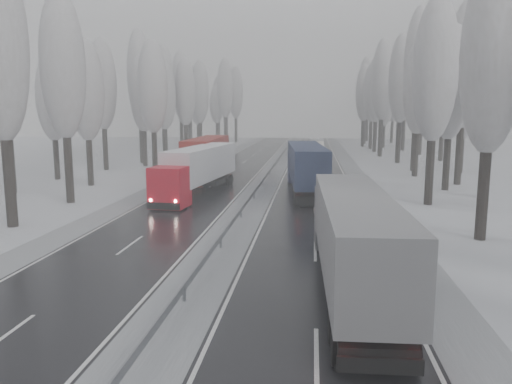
% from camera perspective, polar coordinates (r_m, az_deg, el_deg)
% --- Properties ---
extents(ground, '(260.00, 260.00, 0.00)m').
position_cam_1_polar(ground, '(17.20, -11.69, -17.09)').
color(ground, silver).
rests_on(ground, ground).
extents(carriageway_right, '(7.50, 200.00, 0.03)m').
position_cam_1_polar(carriageway_right, '(45.25, 6.70, -0.47)').
color(carriageway_right, black).
rests_on(carriageway_right, ground).
extents(carriageway_left, '(7.50, 200.00, 0.03)m').
position_cam_1_polar(carriageway_left, '(46.40, -6.38, -0.22)').
color(carriageway_left, black).
rests_on(carriageway_left, ground).
extents(median_slush, '(3.00, 200.00, 0.04)m').
position_cam_1_polar(median_slush, '(45.52, 0.08, -0.34)').
color(median_slush, '#AAAEB3').
rests_on(median_slush, ground).
extents(shoulder_right, '(2.40, 200.00, 0.04)m').
position_cam_1_polar(shoulder_right, '(45.54, 12.94, -0.57)').
color(shoulder_right, '#AAAEB3').
rests_on(shoulder_right, ground).
extents(shoulder_left, '(2.40, 200.00, 0.04)m').
position_cam_1_polar(shoulder_left, '(47.74, -12.18, -0.10)').
color(shoulder_left, '#AAAEB3').
rests_on(shoulder_left, ground).
extents(median_guardrail, '(0.12, 200.00, 0.76)m').
position_cam_1_polar(median_guardrail, '(45.42, 0.08, 0.38)').
color(median_guardrail, slate).
rests_on(median_guardrail, ground).
extents(tree_16, '(3.60, 3.60, 16.53)m').
position_cam_1_polar(tree_16, '(32.04, 25.48, 13.89)').
color(tree_16, black).
rests_on(tree_16, ground).
extents(tree_18, '(3.60, 3.60, 16.58)m').
position_cam_1_polar(tree_18, '(42.83, 19.80, 12.87)').
color(tree_18, black).
rests_on(tree_18, ground).
extents(tree_19, '(3.60, 3.60, 14.57)m').
position_cam_1_polar(tree_19, '(48.08, 25.13, 10.56)').
color(tree_19, black).
rests_on(tree_19, ground).
extents(tree_20, '(3.60, 3.60, 15.71)m').
position_cam_1_polar(tree_20, '(51.48, 21.42, 11.45)').
color(tree_20, black).
rests_on(tree_20, ground).
extents(tree_21, '(3.60, 3.60, 18.62)m').
position_cam_1_polar(tree_21, '(56.03, 22.73, 13.05)').
color(tree_21, black).
rests_on(tree_21, ground).
extents(tree_22, '(3.60, 3.60, 15.86)m').
position_cam_1_polar(tree_22, '(61.46, 18.12, 11.25)').
color(tree_22, black).
rests_on(tree_22, ground).
extents(tree_23, '(3.60, 3.60, 13.55)m').
position_cam_1_polar(tree_23, '(66.78, 22.73, 9.53)').
color(tree_23, black).
rests_on(tree_23, ground).
extents(tree_24, '(3.60, 3.60, 20.49)m').
position_cam_1_polar(tree_24, '(67.12, 18.06, 13.56)').
color(tree_24, black).
rests_on(tree_24, ground).
extents(tree_25, '(3.60, 3.60, 19.44)m').
position_cam_1_polar(tree_25, '(72.56, 22.88, 12.41)').
color(tree_25, black).
rests_on(tree_25, ground).
extents(tree_26, '(3.60, 3.60, 18.78)m').
position_cam_1_polar(tree_26, '(77.05, 16.24, 12.22)').
color(tree_26, black).
rests_on(tree_26, ground).
extents(tree_27, '(3.60, 3.60, 17.62)m').
position_cam_1_polar(tree_27, '(82.36, 20.75, 11.26)').
color(tree_27, black).
rests_on(tree_27, ground).
extents(tree_28, '(3.60, 3.60, 19.62)m').
position_cam_1_polar(tree_28, '(87.45, 14.26, 12.25)').
color(tree_28, black).
rests_on(tree_28, ground).
extents(tree_29, '(3.60, 3.60, 18.11)m').
position_cam_1_polar(tree_29, '(92.57, 18.51, 11.28)').
color(tree_29, black).
rests_on(tree_29, ground).
extents(tree_30, '(3.60, 3.60, 17.86)m').
position_cam_1_polar(tree_30, '(97.08, 13.59, 11.28)').
color(tree_30, black).
rests_on(tree_30, ground).
extents(tree_31, '(3.60, 3.60, 18.58)m').
position_cam_1_polar(tree_31, '(101.92, 16.69, 11.30)').
color(tree_31, black).
rests_on(tree_31, ground).
extents(tree_32, '(3.60, 3.60, 17.33)m').
position_cam_1_polar(tree_32, '(104.53, 13.12, 10.94)').
color(tree_32, black).
rests_on(tree_32, ground).
extents(tree_33, '(3.60, 3.60, 14.33)m').
position_cam_1_polar(tree_33, '(108.84, 14.50, 9.80)').
color(tree_33, black).
rests_on(tree_33, ground).
extents(tree_34, '(3.60, 3.60, 17.63)m').
position_cam_1_polar(tree_34, '(111.51, 12.24, 10.95)').
color(tree_34, black).
rests_on(tree_34, ground).
extents(tree_35, '(3.60, 3.60, 18.25)m').
position_cam_1_polar(tree_35, '(116.72, 16.63, 10.88)').
color(tree_35, black).
rests_on(tree_35, ground).
extents(tree_36, '(3.60, 3.60, 20.23)m').
position_cam_1_polar(tree_36, '(121.49, 12.43, 11.56)').
color(tree_36, black).
rests_on(tree_36, ground).
extents(tree_37, '(3.60, 3.60, 16.37)m').
position_cam_1_polar(tree_37, '(126.25, 15.41, 10.24)').
color(tree_37, black).
rests_on(tree_37, ground).
extents(tree_38, '(3.60, 3.60, 17.97)m').
position_cam_1_polar(tree_38, '(132.11, 12.68, 10.72)').
color(tree_38, black).
rests_on(tree_38, ground).
extents(tree_39, '(3.60, 3.60, 16.19)m').
position_cam_1_polar(tree_39, '(136.37, 13.68, 10.15)').
color(tree_39, black).
rests_on(tree_39, ground).
extents(tree_58, '(3.60, 3.60, 17.21)m').
position_cam_1_polar(tree_58, '(44.19, -21.23, 13.19)').
color(tree_58, black).
rests_on(tree_58, ground).
extents(tree_59, '(3.60, 3.60, 18.41)m').
position_cam_1_polar(tree_59, '(51.55, -26.94, 13.02)').
color(tree_59, black).
rests_on(tree_59, ground).
extents(tree_60, '(3.60, 3.60, 14.84)m').
position_cam_1_polar(tree_60, '(53.90, -18.84, 10.87)').
color(tree_60, black).
rests_on(tree_60, ground).
extents(tree_61, '(3.60, 3.60, 13.95)m').
position_cam_1_polar(tree_61, '(60.05, -22.23, 9.91)').
color(tree_61, black).
rests_on(tree_61, ground).
extents(tree_62, '(3.60, 3.60, 16.04)m').
position_cam_1_polar(tree_62, '(61.41, -11.74, 11.62)').
color(tree_62, black).
rests_on(tree_62, ground).
extents(tree_63, '(3.60, 3.60, 16.88)m').
position_cam_1_polar(tree_63, '(67.96, -17.16, 11.61)').
color(tree_63, black).
rests_on(tree_63, ground).
extents(tree_64, '(3.60, 3.60, 15.42)m').
position_cam_1_polar(tree_64, '(71.28, -12.80, 10.90)').
color(tree_64, black).
rests_on(tree_64, ground).
extents(tree_65, '(3.60, 3.60, 19.48)m').
position_cam_1_polar(tree_65, '(75.77, -13.17, 12.73)').
color(tree_65, black).
rests_on(tree_65, ground).
extents(tree_66, '(3.60, 3.60, 15.23)m').
position_cam_1_polar(tree_66, '(80.41, -10.44, 10.67)').
color(tree_66, black).
rests_on(tree_66, ground).
extents(tree_67, '(3.60, 3.60, 17.09)m').
position_cam_1_polar(tree_67, '(84.67, -10.58, 11.39)').
color(tree_67, black).
rests_on(tree_67, ground).
extents(tree_68, '(3.60, 3.60, 16.65)m').
position_cam_1_polar(tree_68, '(86.52, -8.12, 11.22)').
color(tree_68, black).
rests_on(tree_68, ground).
extents(tree_69, '(3.60, 3.60, 19.35)m').
position_cam_1_polar(tree_69, '(91.75, -10.49, 12.11)').
color(tree_69, black).
rests_on(tree_69, ground).
extents(tree_70, '(3.60, 3.60, 17.09)m').
position_cam_1_polar(tree_70, '(96.26, -6.44, 11.20)').
color(tree_70, black).
rests_on(tree_70, ground).
extents(tree_71, '(3.60, 3.60, 19.61)m').
position_cam_1_polar(tree_71, '(101.35, -8.62, 11.96)').
color(tree_71, black).
rests_on(tree_71, ground).
extents(tree_72, '(3.60, 3.60, 15.11)m').
position_cam_1_polar(tree_72, '(105.91, -6.68, 10.32)').
color(tree_72, black).
rests_on(tree_72, ground).
extents(tree_73, '(3.60, 3.60, 17.22)m').
position_cam_1_polar(tree_73, '(110.51, -7.70, 10.95)').
color(tree_73, black).
rests_on(tree_73, ground).
extents(tree_74, '(3.60, 3.60, 19.68)m').
position_cam_1_polar(tree_74, '(115.81, -3.57, 11.71)').
color(tree_74, black).
rests_on(tree_74, ground).
extents(tree_75, '(3.60, 3.60, 18.60)m').
position_cam_1_polar(tree_75, '(121.59, -7.55, 11.20)').
color(tree_75, black).
rests_on(tree_75, ground).
extents(tree_76, '(3.60, 3.60, 18.55)m').
position_cam_1_polar(tree_76, '(124.87, -2.33, 11.20)').
color(tree_76, black).
rests_on(tree_76, ground).
extents(tree_77, '(3.60, 3.60, 14.32)m').
position_cam_1_polar(tree_77, '(129.71, -4.54, 9.92)').
color(tree_77, black).
rests_on(tree_77, ground).
extents(tree_78, '(3.60, 3.60, 19.55)m').
position_cam_1_polar(tree_78, '(131.96, -3.42, 11.36)').
color(tree_78, black).
rests_on(tree_78, ground).
extents(tree_79, '(3.60, 3.60, 17.07)m').
position_cam_1_polar(tree_79, '(136.34, -4.29, 10.62)').
color(tree_79, black).
rests_on(tree_79, ground).
extents(truck_grey_tarp, '(3.16, 16.73, 4.27)m').
position_cam_1_polar(truck_grey_tarp, '(21.54, 10.92, -4.58)').
color(truck_grey_tarp, '#494A4E').
rests_on(truck_grey_tarp, ground).
extents(truck_blue_box, '(4.28, 17.86, 4.54)m').
position_cam_1_polar(truck_blue_box, '(46.47, 5.69, 3.09)').
color(truck_blue_box, navy).
rests_on(truck_blue_box, ground).
extents(truck_cream_box, '(2.77, 16.35, 4.18)m').
position_cam_1_polar(truck_cream_box, '(52.45, 6.32, 3.54)').
color(truck_cream_box, '#A29B90').
rests_on(truck_cream_box, ground).
extents(box_truck_distant, '(2.99, 7.30, 2.65)m').
position_cam_1_polar(box_truck_distant, '(93.49, 6.78, 5.32)').
color(box_truck_distant, silver).
rests_on(box_truck_distant, ground).
extents(truck_red_white, '(4.44, 17.04, 4.33)m').
position_cam_1_polar(truck_red_white, '(45.54, -6.65, 2.79)').
color(truck_red_white, red).
rests_on(truck_red_white, ground).
extents(truck_red_red, '(2.95, 17.79, 4.55)m').
position_cam_1_polar(truck_red_red, '(57.00, -5.85, 4.21)').
color(truck_red_red, '#991E08').
rests_on(truck_red_red, ground).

